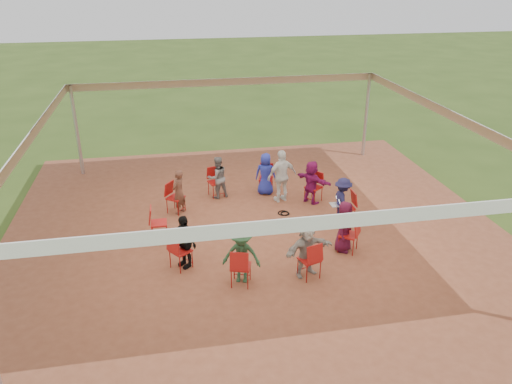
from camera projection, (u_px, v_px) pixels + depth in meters
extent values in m
plane|color=#304816|center=(256.00, 230.00, 13.24)|extent=(80.00, 80.00, 0.00)
plane|color=brown|center=(256.00, 230.00, 13.24)|extent=(13.00, 13.00, 0.00)
cylinder|color=#B2B2B7|center=(77.00, 131.00, 16.26)|extent=(0.12, 0.12, 3.00)
cylinder|color=#B2B2B7|center=(366.00, 116.00, 17.95)|extent=(0.12, 0.12, 3.00)
plane|color=silver|center=(256.00, 121.00, 12.01)|extent=(10.30, 10.30, 0.00)
cube|color=white|center=(319.00, 223.00, 7.44)|extent=(10.30, 0.03, 0.24)
cube|color=white|center=(227.00, 82.00, 16.68)|extent=(10.30, 0.03, 0.24)
cube|color=white|center=(30.00, 138.00, 11.19)|extent=(0.03, 10.30, 0.24)
cube|color=white|center=(450.00, 115.00, 12.93)|extent=(0.03, 10.30, 0.24)
imported|color=#1B1B42|center=(343.00, 201.00, 13.37)|extent=(0.42, 0.84, 1.30)
imported|color=#89155A|center=(311.00, 182.00, 14.55)|extent=(1.07, 1.24, 1.30)
imported|color=#212C9C|center=(266.00, 174.00, 15.12)|extent=(0.71, 0.53, 1.30)
imported|color=slate|center=(217.00, 177.00, 14.88)|extent=(0.71, 0.54, 1.30)
imported|color=brown|center=(179.00, 192.00, 13.90)|extent=(0.53, 0.57, 1.30)
imported|color=black|center=(184.00, 241.00, 11.40)|extent=(0.76, 0.84, 1.30)
imported|color=#274D2D|center=(241.00, 256.00, 10.82)|extent=(0.93, 0.65, 1.30)
imported|color=#9E958A|center=(307.00, 249.00, 11.07)|extent=(1.28, 0.80, 1.30)
imported|color=#460D24|center=(344.00, 226.00, 12.04)|extent=(0.66, 0.72, 1.30)
imported|color=silver|center=(282.00, 176.00, 14.59)|extent=(1.02, 0.71, 1.58)
torus|color=black|center=(283.00, 213.00, 14.12)|extent=(0.34, 0.34, 0.03)
torus|color=black|center=(285.00, 214.00, 14.09)|extent=(0.27, 0.27, 0.03)
cube|color=#B7B7BC|center=(334.00, 205.00, 13.38)|extent=(0.21, 0.31, 0.01)
cube|color=#B7B7BC|center=(338.00, 201.00, 13.35)|extent=(0.07, 0.31, 0.20)
cube|color=#CCE0FF|center=(338.00, 201.00, 13.35)|extent=(0.05, 0.27, 0.17)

